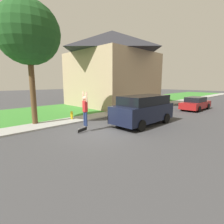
{
  "coord_description": "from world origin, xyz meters",
  "views": [
    {
      "loc": [
        7.82,
        -6.38,
        2.94
      ],
      "look_at": [
        0.15,
        1.23,
        1.08
      ],
      "focal_mm": 28.0,
      "sensor_mm": 36.0,
      "label": 1
    }
  ],
  "objects_px": {
    "skateboarder": "(85,108)",
    "car_down_street": "(196,104)",
    "skateboard": "(82,130)",
    "lawn_tree_near": "(28,34)",
    "fire_hydrant": "(72,115)",
    "suv_parked": "(143,109)"
  },
  "relations": [
    {
      "from": "skateboard",
      "to": "fire_hydrant",
      "type": "xyz_separation_m",
      "value": [
        -3.32,
        1.35,
        0.25
      ]
    },
    {
      "from": "car_down_street",
      "to": "skateboard",
      "type": "relative_size",
      "value": 5.93
    },
    {
      "from": "skateboard",
      "to": "fire_hydrant",
      "type": "bearing_deg",
      "value": 157.81
    },
    {
      "from": "car_down_street",
      "to": "skateboarder",
      "type": "height_order",
      "value": "skateboarder"
    },
    {
      "from": "lawn_tree_near",
      "to": "car_down_street",
      "type": "height_order",
      "value": "lawn_tree_near"
    },
    {
      "from": "suv_parked",
      "to": "skateboarder",
      "type": "distance_m",
      "value": 4.2
    },
    {
      "from": "lawn_tree_near",
      "to": "car_down_street",
      "type": "relative_size",
      "value": 1.76
    },
    {
      "from": "car_down_street",
      "to": "fire_hydrant",
      "type": "xyz_separation_m",
      "value": [
        -4.79,
        -12.22,
        -0.27
      ]
    },
    {
      "from": "lawn_tree_near",
      "to": "skateboarder",
      "type": "relative_size",
      "value": 3.92
    },
    {
      "from": "suv_parked",
      "to": "fire_hydrant",
      "type": "height_order",
      "value": "suv_parked"
    },
    {
      "from": "lawn_tree_near",
      "to": "skateboard",
      "type": "height_order",
      "value": "lawn_tree_near"
    },
    {
      "from": "lawn_tree_near",
      "to": "suv_parked",
      "type": "xyz_separation_m",
      "value": [
        5.19,
        5.44,
        -4.92
      ]
    },
    {
      "from": "suv_parked",
      "to": "skateboard",
      "type": "height_order",
      "value": "suv_parked"
    },
    {
      "from": "lawn_tree_near",
      "to": "suv_parked",
      "type": "height_order",
      "value": "lawn_tree_near"
    },
    {
      "from": "lawn_tree_near",
      "to": "skateboarder",
      "type": "distance_m",
      "value": 6.17
    },
    {
      "from": "lawn_tree_near",
      "to": "car_down_street",
      "type": "distance_m",
      "value": 16.62
    },
    {
      "from": "car_down_street",
      "to": "skateboard",
      "type": "height_order",
      "value": "car_down_street"
    },
    {
      "from": "skateboarder",
      "to": "car_down_street",
      "type": "bearing_deg",
      "value": 83.81
    },
    {
      "from": "lawn_tree_near",
      "to": "skateboarder",
      "type": "bearing_deg",
      "value": 20.92
    },
    {
      "from": "skateboard",
      "to": "skateboarder",
      "type": "bearing_deg",
      "value": 83.53
    },
    {
      "from": "suv_parked",
      "to": "skateboarder",
      "type": "bearing_deg",
      "value": -108.64
    },
    {
      "from": "skateboarder",
      "to": "lawn_tree_near",
      "type": "bearing_deg",
      "value": -159.08
    }
  ]
}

